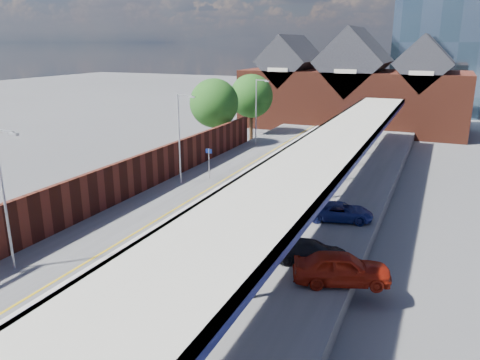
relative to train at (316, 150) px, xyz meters
The scene contains 21 objects.
ground 3.92m from the train, 116.97° to the right, with size 240.00×240.00×0.00m, color #5B5B5E.
ballast_bed 13.19m from the train, 96.59° to the right, with size 6.00×76.00×0.06m, color #473D33.
rails 13.17m from the train, 96.59° to the right, with size 4.51×76.00×0.14m.
left_platform 14.79m from the train, 118.40° to the right, with size 5.00×76.00×1.00m, color #565659.
right_platform 13.79m from the train, 70.79° to the right, with size 6.00×76.00×1.00m, color #565659.
coping_left 13.79m from the train, 109.75° to the right, with size 0.30×76.00×0.05m, color silver.
coping_right 13.09m from the train, 82.70° to the right, with size 0.30×76.00×0.05m, color silver.
yellow_line 14.00m from the train, 112.07° to the right, with size 0.14×76.00×0.01m, color yellow.
train is the anchor object (origin of this frame).
canopy 12.10m from the train, 70.04° to the right, with size 4.50×52.00×4.48m.
lamp_post_b 28.20m from the train, 106.26° to the right, with size 1.48×0.18×7.00m.
lamp_post_c 13.77m from the train, 125.70° to the right, with size 1.48×0.18×7.00m.
lamp_post_d 9.78m from the train, 147.18° to the left, with size 1.48×0.18×7.00m.
platform_sign 11.06m from the train, 126.01° to the right, with size 0.55×0.08×2.50m.
brick_wall 21.64m from the train, 116.32° to the right, with size 0.35×50.00×3.86m.
station_building 25.33m from the train, 93.41° to the left, with size 30.00×12.12×13.78m.
tree_near 12.63m from the train, 165.91° to the left, with size 5.20×5.20×8.10m.
tree_far 15.76m from the train, 134.66° to the left, with size 5.20×5.20×8.10m.
parked_car_red 23.01m from the train, 72.27° to the right, with size 1.79×4.45×1.52m, color #991C0C.
parked_car_dark 21.06m from the train, 75.87° to the right, with size 1.60×3.95×1.15m, color black.
parked_car_blue 14.95m from the train, 69.44° to the right, with size 1.88×4.07×1.13m, color navy.
Camera 1 is at (11.98, -8.62, 11.67)m, focal length 35.00 mm.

